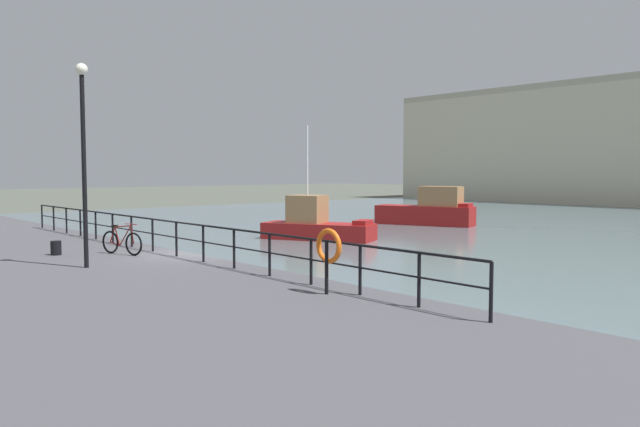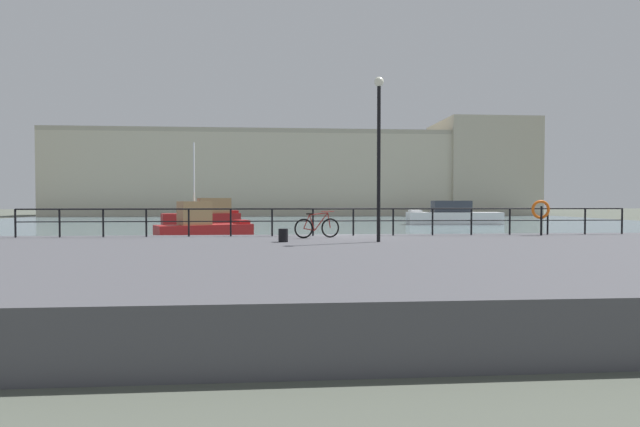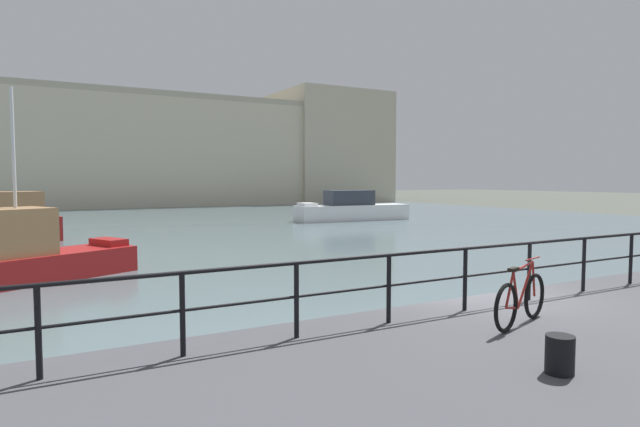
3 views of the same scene
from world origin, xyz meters
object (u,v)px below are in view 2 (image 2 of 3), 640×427
at_px(harbor_building, 336,175).
at_px(moored_harbor_tender, 205,217).
at_px(moored_green_narrowboat, 202,226).
at_px(mooring_bollard, 283,235).
at_px(moored_cabin_cruiser, 453,216).
at_px(quay_lamp_post, 379,139).
at_px(parked_bicycle, 317,227).
at_px(life_ring_stand, 541,211).

relative_size(harbor_building, moored_harbor_tender, 11.40).
xyz_separation_m(harbor_building, moored_harbor_tender, (-15.69, -38.04, -5.74)).
relative_size(moored_green_narrowboat, mooring_bollard, 14.18).
height_order(moored_cabin_cruiser, moored_green_narrowboat, moored_green_narrowboat).
bearing_deg(quay_lamp_post, moored_harbor_tender, 110.30).
xyz_separation_m(harbor_building, parked_bicycle, (-7.60, -63.26, -5.31)).
distance_m(moored_green_narrowboat, moored_harbor_tender, 11.77).
height_order(moored_cabin_cruiser, mooring_bollard, moored_cabin_cruiser).
xyz_separation_m(mooring_bollard, life_ring_stand, (10.13, 2.25, 0.75)).
height_order(harbor_building, parked_bicycle, harbor_building).
distance_m(moored_green_narrowboat, life_ring_stand, 20.06).
xyz_separation_m(moored_cabin_cruiser, moored_green_narrowboat, (-22.23, -16.15, -0.09)).
distance_m(moored_harbor_tender, parked_bicycle, 26.49).
bearing_deg(moored_cabin_cruiser, harbor_building, -72.67).
distance_m(moored_cabin_cruiser, moored_green_narrowboat, 27.48).
relative_size(moored_cabin_cruiser, moored_harbor_tender, 1.39).
bearing_deg(quay_lamp_post, life_ring_stand, 19.70).
height_order(moored_green_narrowboat, quay_lamp_post, quay_lamp_post).
bearing_deg(parked_bicycle, harbor_building, 65.46).
bearing_deg(moored_harbor_tender, moored_cabin_cruiser, -9.26).
relative_size(moored_harbor_tender, quay_lamp_post, 1.26).
relative_size(parked_bicycle, mooring_bollard, 3.87).
height_order(moored_harbor_tender, mooring_bollard, moored_harbor_tender).
relative_size(moored_cabin_cruiser, life_ring_stand, 6.79).
distance_m(harbor_building, mooring_bollard, 65.68).
height_order(moored_harbor_tender, parked_bicycle, moored_harbor_tender).
bearing_deg(moored_harbor_tender, moored_green_narrowboat, -101.76).
height_order(mooring_bollard, life_ring_stand, life_ring_stand).
bearing_deg(moored_cabin_cruiser, moored_green_narrowboat, 39.57).
bearing_deg(moored_green_narrowboat, quay_lamp_post, -87.52).
height_order(parked_bicycle, life_ring_stand, life_ring_stand).
height_order(moored_cabin_cruiser, quay_lamp_post, quay_lamp_post).
distance_m(moored_harbor_tender, mooring_bollard, 27.67).
bearing_deg(moored_cabin_cruiser, quay_lamp_post, 69.80).
relative_size(harbor_building, quay_lamp_post, 14.33).
xyz_separation_m(parked_bicycle, mooring_bollard, (-1.24, -1.59, -0.17)).
bearing_deg(mooring_bollard, moored_harbor_tender, 104.34).
xyz_separation_m(parked_bicycle, life_ring_stand, (8.89, 0.66, 0.59)).
bearing_deg(quay_lamp_post, mooring_bollard, 175.53).
bearing_deg(moored_harbor_tender, mooring_bollard, -95.60).
height_order(moored_green_narrowboat, mooring_bollard, moored_green_narrowboat).
distance_m(moored_harbor_tender, quay_lamp_post, 29.05).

